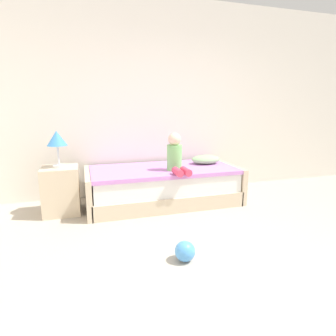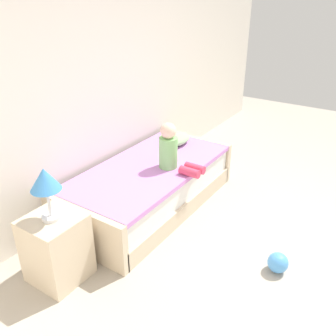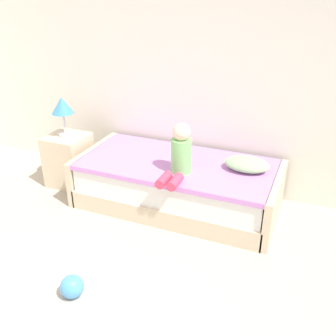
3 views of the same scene
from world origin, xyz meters
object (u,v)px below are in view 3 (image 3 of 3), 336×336
(bed, at_px, (177,184))
(toy_ball, at_px, (72,287))
(pillow, at_px, (247,164))
(table_lamp, at_px, (62,107))
(nightstand, at_px, (69,160))
(child_figure, at_px, (180,154))

(bed, distance_m, toy_ball, 1.60)
(pillow, bearing_deg, table_lamp, -176.45)
(table_lamp, bearing_deg, nightstand, -90.00)
(bed, relative_size, toy_ball, 11.54)
(nightstand, distance_m, toy_ball, 1.91)
(toy_ball, bearing_deg, pillow, 60.59)
(bed, xyz_separation_m, toy_ball, (-0.25, -1.57, -0.15))
(bed, height_order, pillow, pillow)
(pillow, height_order, toy_ball, pillow)
(bed, distance_m, nightstand, 1.35)
(nightstand, height_order, pillow, pillow)
(nightstand, distance_m, table_lamp, 0.64)
(table_lamp, height_order, toy_ball, table_lamp)
(nightstand, distance_m, child_figure, 1.53)
(nightstand, bearing_deg, toy_ball, -54.50)
(table_lamp, height_order, pillow, table_lamp)
(bed, distance_m, pillow, 0.77)
(table_lamp, bearing_deg, child_figure, -7.85)
(pillow, distance_m, toy_ball, 1.98)
(toy_ball, bearing_deg, table_lamp, 125.50)
(toy_ball, bearing_deg, child_figure, 75.18)
(pillow, bearing_deg, nightstand, -176.45)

